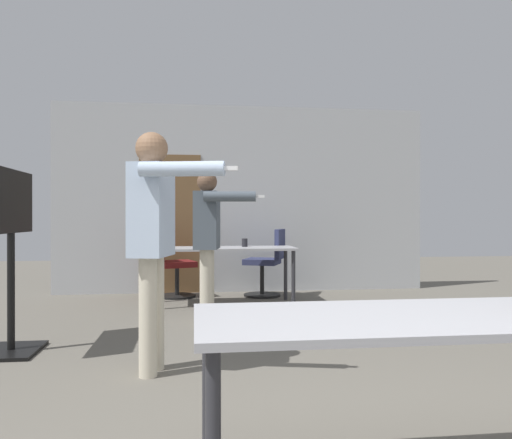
{
  "coord_description": "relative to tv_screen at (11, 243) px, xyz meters",
  "views": [
    {
      "loc": [
        -0.75,
        -1.5,
        1.11
      ],
      "look_at": [
        -0.23,
        2.65,
        1.1
      ],
      "focal_mm": 35.0,
      "sensor_mm": 36.0,
      "label": 1
    }
  ],
  "objects": [
    {
      "name": "back_wall",
      "position": [
        2.22,
        3.21,
        0.49
      ],
      "size": [
        5.6,
        0.12,
        2.81
      ],
      "color": "#B2B5B7",
      "rests_on": "ground_plane"
    },
    {
      "name": "office_chair_mid_tucked",
      "position": [
        2.53,
        2.66,
        -0.45
      ],
      "size": [
        0.65,
        0.61,
        0.95
      ],
      "rotation": [
        0.0,
        0.0,
        1.18
      ],
      "color": "black",
      "rests_on": "ground_plane"
    },
    {
      "name": "person_far_watching",
      "position": [
        1.21,
        -0.68,
        0.15
      ],
      "size": [
        0.75,
        0.73,
        1.73
      ],
      "rotation": [
        0.0,
        0.0,
        -1.79
      ],
      "color": "beige",
      "rests_on": "ground_plane"
    },
    {
      "name": "tv_screen",
      "position": [
        0.0,
        0.0,
        0.0
      ],
      "size": [
        0.44,
        0.97,
        1.52
      ],
      "rotation": [
        0.0,
        0.0,
        1.57
      ],
      "color": "black",
      "rests_on": "ground_plane"
    },
    {
      "name": "drink_cup",
      "position": [
        2.16,
        2.19,
        -0.12
      ],
      "size": [
        0.08,
        0.08,
        0.11
      ],
      "color": "#232328",
      "rests_on": "conference_table_far"
    },
    {
      "name": "person_left_plaid",
      "position": [
        1.65,
        1.06,
        0.06
      ],
      "size": [
        0.73,
        0.72,
        1.61
      ],
      "rotation": [
        0.0,
        0.0,
        -1.72
      ],
      "color": "beige",
      "rests_on": "ground_plane"
    },
    {
      "name": "conference_table_near",
      "position": [
        2.4,
        -2.46,
        -0.24
      ],
      "size": [
        1.8,
        0.71,
        0.73
      ],
      "color": "#A8A8AD",
      "rests_on": "ground_plane"
    },
    {
      "name": "conference_table_far",
      "position": [
        1.88,
        2.08,
        -0.25
      ],
      "size": [
        1.83,
        0.66,
        0.73
      ],
      "color": "#A8A8AD",
      "rests_on": "ground_plane"
    },
    {
      "name": "office_chair_side_rolled",
      "position": [
        1.19,
        2.73,
        -0.47
      ],
      "size": [
        0.63,
        0.59,
        0.93
      ],
      "rotation": [
        0.0,
        0.0,
        5.03
      ],
      "color": "black",
      "rests_on": "ground_plane"
    }
  ]
}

